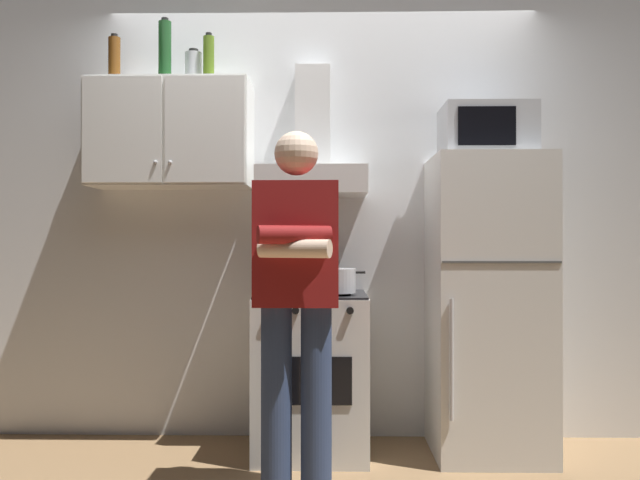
{
  "coord_description": "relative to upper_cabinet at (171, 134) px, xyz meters",
  "views": [
    {
      "loc": [
        0.07,
        -3.31,
        1.13
      ],
      "look_at": [
        0.0,
        0.0,
        1.15
      ],
      "focal_mm": 36.86,
      "sensor_mm": 36.0,
      "label": 1
    }
  ],
  "objects": [
    {
      "name": "ground_plane",
      "position": [
        0.85,
        -0.37,
        -1.75
      ],
      "size": [
        7.0,
        7.0,
        0.0
      ],
      "primitive_type": "plane",
      "color": "olive"
    },
    {
      "name": "back_wall_tiled",
      "position": [
        0.85,
        0.23,
        -0.4
      ],
      "size": [
        4.8,
        0.1,
        2.7
      ],
      "primitive_type": "cube",
      "color": "white",
      "rests_on": "ground_plane"
    },
    {
      "name": "upper_cabinet",
      "position": [
        0.0,
        0.0,
        0.0
      ],
      "size": [
        0.9,
        0.37,
        0.6
      ],
      "color": "white"
    },
    {
      "name": "stove_oven",
      "position": [
        0.8,
        -0.13,
        -1.32
      ],
      "size": [
        0.6,
        0.62,
        0.87
      ],
      "color": "white",
      "rests_on": "ground_plane"
    },
    {
      "name": "range_hood",
      "position": [
        0.8,
        0.0,
        -0.15
      ],
      "size": [
        0.6,
        0.44,
        0.75
      ],
      "color": "white"
    },
    {
      "name": "refrigerator",
      "position": [
        1.75,
        -0.12,
        -0.95
      ],
      "size": [
        0.6,
        0.62,
        1.6
      ],
      "color": "white",
      "rests_on": "ground_plane"
    },
    {
      "name": "microwave",
      "position": [
        1.75,
        -0.11,
        -0.01
      ],
      "size": [
        0.48,
        0.37,
        0.28
      ],
      "color": "#B7BABF",
      "rests_on": "refrigerator"
    },
    {
      "name": "person_standing",
      "position": [
        0.75,
        -0.73,
        -0.85
      ],
      "size": [
        0.38,
        0.33,
        1.64
      ],
      "color": "navy",
      "rests_on": "ground_plane"
    },
    {
      "name": "cooking_pot",
      "position": [
        0.93,
        -0.24,
        -0.81
      ],
      "size": [
        0.31,
        0.21,
        0.13
      ],
      "color": "#B7BABF",
      "rests_on": "stove_oven"
    },
    {
      "name": "bottle_wine_green",
      "position": [
        -0.03,
        -0.03,
        0.47
      ],
      "size": [
        0.07,
        0.07,
        0.35
      ],
      "color": "#19471E",
      "rests_on": "upper_cabinet"
    },
    {
      "name": "bottle_olive_oil",
      "position": [
        0.21,
        -0.01,
        0.43
      ],
      "size": [
        0.06,
        0.06,
        0.27
      ],
      "color": "#4C6B19",
      "rests_on": "upper_cabinet"
    },
    {
      "name": "bottle_canister_steel",
      "position": [
        0.12,
        0.04,
        0.39
      ],
      "size": [
        0.1,
        0.1,
        0.19
      ],
      "color": "#B2B5BA",
      "rests_on": "upper_cabinet"
    },
    {
      "name": "bottle_beer_brown",
      "position": [
        -0.33,
        0.01,
        0.43
      ],
      "size": [
        0.07,
        0.07,
        0.27
      ],
      "color": "brown",
      "rests_on": "upper_cabinet"
    }
  ]
}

